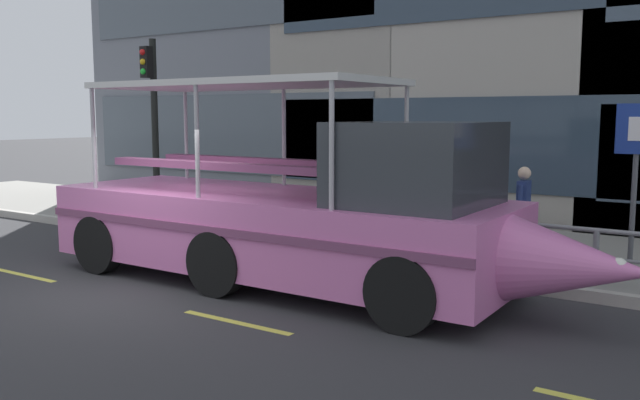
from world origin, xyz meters
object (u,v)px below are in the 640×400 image
traffic_light_pole (153,112)px  pedestrian_near_bow (523,204)px  duck_tour_boat (302,218)px  parking_sign (636,161)px

traffic_light_pole → pedestrian_near_bow: size_ratio=2.62×
traffic_light_pole → duck_tour_boat: bearing=-23.0°
parking_sign → pedestrian_near_bow: bearing=162.7°
traffic_light_pole → duck_tour_boat: (6.15, -2.61, -1.67)m
traffic_light_pole → parking_sign: size_ratio=1.59×
traffic_light_pole → pedestrian_near_bow: bearing=3.7°
traffic_light_pole → pedestrian_near_bow: (8.66, 0.57, -1.61)m
pedestrian_near_bow → duck_tour_boat: bearing=-128.4°
traffic_light_pole → parking_sign: bearing=-0.1°
parking_sign → pedestrian_near_bow: parking_sign is taller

